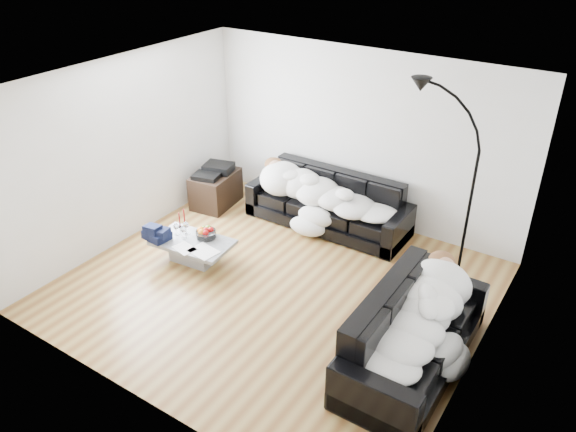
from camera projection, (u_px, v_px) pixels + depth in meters
The scene contains 24 objects.
ground at pixel (275, 287), 7.17m from camera, with size 5.00×5.00×0.00m, color brown.
wall_back at pixel (361, 138), 8.18m from camera, with size 5.00×0.02×2.60m, color silver.
wall_left at pixel (125, 151), 7.73m from camera, with size 0.02×4.50×2.60m, color silver.
wall_right at pixel (490, 262), 5.34m from camera, with size 0.02×4.50×2.60m, color silver.
ceiling at pixel (272, 87), 5.90m from camera, with size 5.00×5.00×0.00m, color white.
sofa_back at pixel (328, 202), 8.35m from camera, with size 2.46×0.85×0.80m, color black.
sofa_right at pixel (415, 331), 5.78m from camera, with size 2.13×0.91×0.86m, color black.
sleeper_back at pixel (327, 189), 8.20m from camera, with size 2.08×0.72×0.42m, color white, non-canonical shape.
sleeper_right at pixel (417, 315), 5.68m from camera, with size 1.82×0.77×0.45m, color white, non-canonical shape.
teal_cushion at pixel (436, 275), 6.15m from camera, with size 0.36×0.30×0.20m, color #09432E.
coffee_table at pixel (193, 251), 7.63m from camera, with size 1.07×0.62×0.31m, color #939699.
fruit_bowl at pixel (206, 232), 7.59m from camera, with size 0.27×0.27×0.17m, color white.
wine_glass_a at pixel (186, 228), 7.67m from camera, with size 0.08×0.08×0.19m, color white.
wine_glass_b at pixel (176, 229), 7.65m from camera, with size 0.07×0.07×0.17m, color white.
wine_glass_c at pixel (183, 232), 7.57m from camera, with size 0.08×0.08×0.18m, color white.
candle_left at pixel (180, 220), 7.81m from camera, with size 0.04×0.04×0.23m, color maroon.
candle_right at pixel (184, 218), 7.86m from camera, with size 0.05×0.05×0.26m, color maroon.
newspaper_a at pixel (203, 251), 7.32m from camera, with size 0.37×0.28×0.01m, color silver.
newspaper_b at pixel (185, 248), 7.39m from camera, with size 0.30×0.22×0.01m, color silver.
navy_jacket at pixel (157, 229), 7.50m from camera, with size 0.35×0.30×0.18m, color black, non-canonical shape.
shoes at pixel (364, 385), 5.64m from camera, with size 0.43×0.32×0.10m, color #472311, non-canonical shape.
av_cabinet at pixel (216, 189), 9.01m from camera, with size 0.55×0.79×0.55m, color black.
stereo at pixel (215, 170), 8.85m from camera, with size 0.44×0.34×0.13m, color black.
floor_lamp at pixel (469, 206), 6.69m from camera, with size 0.82×0.33×2.26m, color black, non-canonical shape.
Camera 1 is at (3.33, -4.77, 4.29)m, focal length 35.00 mm.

